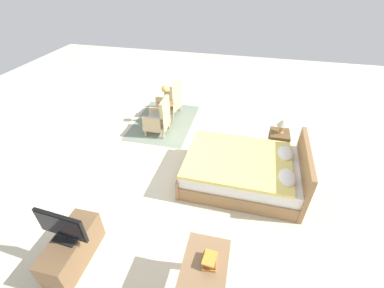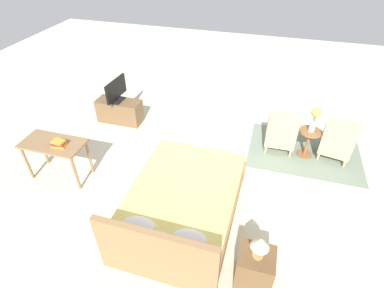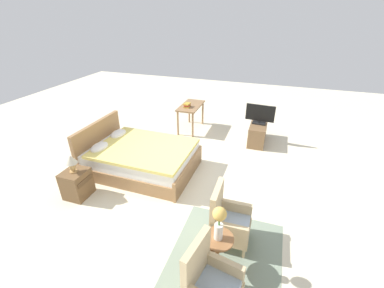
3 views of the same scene
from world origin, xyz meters
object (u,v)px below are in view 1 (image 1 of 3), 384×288
object	(u,v)px
side_table	(166,111)
tv_stand	(73,249)
tv_flatscreen	(62,227)
book_stack	(210,260)
flower_vase	(165,93)
nightstand	(278,142)
armchair_by_window_right	(159,119)
bed	(244,171)
vanity_desk	(202,281)
table_lamp	(282,124)
armchair_by_window_left	(171,101)

from	to	relation	value
side_table	tv_stand	world-z (taller)	side_table
tv_flatscreen	book_stack	size ratio (longest dim) A/B	2.99
side_table	flower_vase	distance (m)	0.50
side_table	book_stack	xyz separation A→B (m)	(3.96, 1.81, 0.42)
side_table	nightstand	bearing A→B (deg)	76.49
armchair_by_window_right	tv_stand	world-z (taller)	armchair_by_window_right
bed	vanity_desk	bearing A→B (deg)	-8.45
flower_vase	vanity_desk	xyz separation A→B (m)	(4.13, 1.76, -0.23)
side_table	table_lamp	size ratio (longest dim) A/B	1.69
armchair_by_window_left	table_lamp	size ratio (longest dim) A/B	2.79
tv_flatscreen	tv_stand	bearing A→B (deg)	175.81
armchair_by_window_left	book_stack	size ratio (longest dim) A/B	3.89
armchair_by_window_left	table_lamp	world-z (taller)	armchair_by_window_left
armchair_by_window_right	nightstand	size ratio (longest dim) A/B	1.76
armchair_by_window_left	flower_vase	world-z (taller)	flower_vase
bed	table_lamp	size ratio (longest dim) A/B	6.62
tv_flatscreen	nightstand	bearing A→B (deg)	138.56
nightstand	table_lamp	bearing A→B (deg)	90.00
armchair_by_window_left	armchair_by_window_right	distance (m)	1.00
side_table	tv_flatscreen	size ratio (longest dim) A/B	0.79
side_table	armchair_by_window_left	bearing A→B (deg)	-176.71
armchair_by_window_right	tv_stand	xyz separation A→B (m)	(3.44, -0.09, -0.13)
armchair_by_window_right	side_table	xyz separation A→B (m)	(-0.50, 0.03, -0.03)
armchair_by_window_left	vanity_desk	world-z (taller)	armchair_by_window_left
book_stack	tv_flatscreen	bearing A→B (deg)	-90.52
armchair_by_window_right	table_lamp	xyz separation A→B (m)	(0.16, 2.80, 0.36)
armchair_by_window_left	nightstand	size ratio (longest dim) A/B	1.76
flower_vase	tv_stand	size ratio (longest dim) A/B	0.50
tv_stand	tv_flatscreen	distance (m)	0.51
table_lamp	book_stack	bearing A→B (deg)	-16.34
table_lamp	nightstand	bearing A→B (deg)	-90.00
table_lamp	armchair_by_window_left	bearing A→B (deg)	-112.51
flower_vase	book_stack	xyz separation A→B (m)	(3.96, 1.81, -0.08)
armchair_by_window_right	vanity_desk	bearing A→B (deg)	26.22
armchair_by_window_left	tv_stand	bearing A→B (deg)	-1.21
tv_flatscreen	side_table	bearing A→B (deg)	178.23
tv_stand	book_stack	bearing A→B (deg)	89.42
bed	side_table	distance (m)	2.77
armchair_by_window_left	armchair_by_window_right	bearing A→B (deg)	0.06
book_stack	vanity_desk	bearing A→B (deg)	-14.93
bed	table_lamp	world-z (taller)	bed
flower_vase	nightstand	size ratio (longest dim) A/B	0.91
table_lamp	tv_stand	distance (m)	4.40
bed	armchair_by_window_right	distance (m)	2.50
armchair_by_window_left	tv_stand	xyz separation A→B (m)	(4.43, -0.09, -0.13)
bed	side_table	xyz separation A→B (m)	(-1.80, -2.11, 0.05)
bed	side_table	world-z (taller)	bed
nightstand	flower_vase	bearing A→B (deg)	-103.51
bed	tv_flatscreen	bearing A→B (deg)	-46.12
flower_vase	tv_flatscreen	xyz separation A→B (m)	(3.94, -0.12, -0.09)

